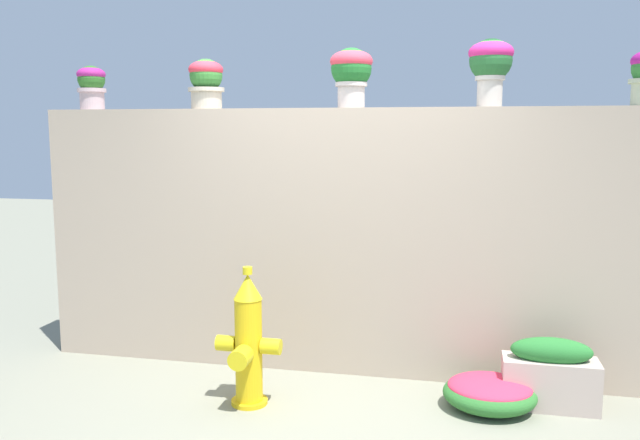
{
  "coord_description": "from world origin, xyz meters",
  "views": [
    {
      "loc": [
        0.86,
        -3.67,
        1.87
      ],
      "look_at": [
        -0.16,
        1.03,
        1.21
      ],
      "focal_mm": 36.69,
      "sensor_mm": 36.0,
      "label": 1
    }
  ],
  "objects_px": {
    "potted_plant_0": "(92,84)",
    "potted_plant_1": "(206,80)",
    "potted_plant_2": "(351,71)",
    "potted_plant_3": "(491,62)",
    "fire_hydrant": "(248,343)",
    "flower_bush_left": "(490,392)",
    "planter_box": "(550,375)"
  },
  "relations": [
    {
      "from": "potted_plant_1",
      "to": "potted_plant_2",
      "type": "height_order",
      "value": "potted_plant_2"
    },
    {
      "from": "potted_plant_2",
      "to": "potted_plant_3",
      "type": "distance_m",
      "value": 1.01
    },
    {
      "from": "potted_plant_0",
      "to": "potted_plant_1",
      "type": "xyz_separation_m",
      "value": [
        0.98,
        0.03,
        0.02
      ]
    },
    {
      "from": "potted_plant_1",
      "to": "fire_hydrant",
      "type": "xyz_separation_m",
      "value": [
        0.6,
        -0.84,
        -1.82
      ]
    },
    {
      "from": "potted_plant_0",
      "to": "potted_plant_2",
      "type": "relative_size",
      "value": 0.8
    },
    {
      "from": "potted_plant_3",
      "to": "fire_hydrant",
      "type": "relative_size",
      "value": 0.5
    },
    {
      "from": "potted_plant_0",
      "to": "potted_plant_3",
      "type": "xyz_separation_m",
      "value": [
        3.14,
        0.05,
        0.11
      ]
    },
    {
      "from": "potted_plant_2",
      "to": "fire_hydrant",
      "type": "height_order",
      "value": "potted_plant_2"
    },
    {
      "from": "potted_plant_1",
      "to": "flower_bush_left",
      "type": "xyz_separation_m",
      "value": [
        2.21,
        -0.56,
        -2.14
      ]
    },
    {
      "from": "potted_plant_2",
      "to": "fire_hydrant",
      "type": "distance_m",
      "value": 2.12
    },
    {
      "from": "potted_plant_3",
      "to": "potted_plant_1",
      "type": "bearing_deg",
      "value": -179.36
    },
    {
      "from": "potted_plant_1",
      "to": "fire_hydrant",
      "type": "relative_size",
      "value": 0.41
    },
    {
      "from": "potted_plant_2",
      "to": "potted_plant_3",
      "type": "xyz_separation_m",
      "value": [
        1.0,
        0.04,
        0.04
      ]
    },
    {
      "from": "potted_plant_0",
      "to": "potted_plant_1",
      "type": "distance_m",
      "value": 0.98
    },
    {
      "from": "potted_plant_1",
      "to": "flower_bush_left",
      "type": "distance_m",
      "value": 3.13
    },
    {
      "from": "potted_plant_0",
      "to": "planter_box",
      "type": "bearing_deg",
      "value": -6.86
    },
    {
      "from": "potted_plant_3",
      "to": "fire_hydrant",
      "type": "xyz_separation_m",
      "value": [
        -1.57,
        -0.86,
        -1.92
      ]
    },
    {
      "from": "potted_plant_1",
      "to": "flower_bush_left",
      "type": "relative_size",
      "value": 0.62
    },
    {
      "from": "potted_plant_2",
      "to": "fire_hydrant",
      "type": "relative_size",
      "value": 0.46
    },
    {
      "from": "potted_plant_0",
      "to": "planter_box",
      "type": "height_order",
      "value": "potted_plant_0"
    },
    {
      "from": "potted_plant_0",
      "to": "potted_plant_2",
      "type": "distance_m",
      "value": 2.14
    },
    {
      "from": "potted_plant_1",
      "to": "planter_box",
      "type": "xyz_separation_m",
      "value": [
        2.61,
        -0.46,
        -2.02
      ]
    },
    {
      "from": "potted_plant_2",
      "to": "potted_plant_3",
      "type": "bearing_deg",
      "value": 2.5
    },
    {
      "from": "fire_hydrant",
      "to": "flower_bush_left",
      "type": "bearing_deg",
      "value": 9.68
    },
    {
      "from": "potted_plant_0",
      "to": "potted_plant_2",
      "type": "xyz_separation_m",
      "value": [
        2.14,
        0.01,
        0.07
      ]
    },
    {
      "from": "potted_plant_3",
      "to": "planter_box",
      "type": "relative_size",
      "value": 0.77
    },
    {
      "from": "potted_plant_2",
      "to": "fire_hydrant",
      "type": "xyz_separation_m",
      "value": [
        -0.56,
        -0.82,
        -1.87
      ]
    },
    {
      "from": "planter_box",
      "to": "potted_plant_1",
      "type": "bearing_deg",
      "value": 170.04
    },
    {
      "from": "potted_plant_0",
      "to": "potted_plant_3",
      "type": "height_order",
      "value": "potted_plant_3"
    },
    {
      "from": "potted_plant_1",
      "to": "planter_box",
      "type": "relative_size",
      "value": 0.62
    },
    {
      "from": "potted_plant_0",
      "to": "potted_plant_1",
      "type": "relative_size",
      "value": 0.91
    },
    {
      "from": "potted_plant_1",
      "to": "potted_plant_2",
      "type": "xyz_separation_m",
      "value": [
        1.16,
        -0.02,
        0.05
      ]
    }
  ]
}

